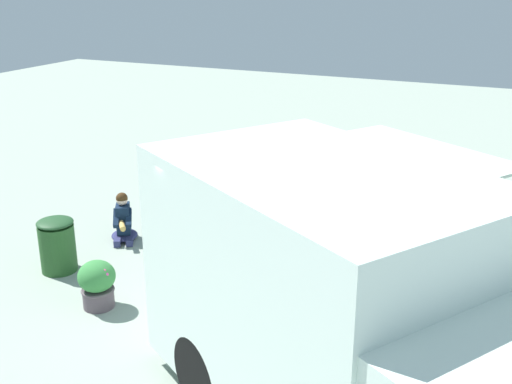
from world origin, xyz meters
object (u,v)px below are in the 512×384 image
(planter_flowering_far, at_px, (97,283))
(food_truck, at_px, (358,327))
(person_customer, at_px, (123,223))
(trash_bin, at_px, (57,244))
(planter_flowering_near, at_px, (356,193))

(planter_flowering_far, bearing_deg, food_truck, 74.91)
(person_customer, distance_m, planter_flowering_far, 2.26)
(food_truck, relative_size, trash_bin, 6.23)
(food_truck, height_order, trash_bin, food_truck)
(planter_flowering_near, relative_size, trash_bin, 0.92)
(planter_flowering_far, bearing_deg, trash_bin, -117.39)
(planter_flowering_near, bearing_deg, food_truck, 15.77)
(planter_flowering_far, height_order, trash_bin, trash_bin)
(food_truck, distance_m, trash_bin, 5.41)
(person_customer, bearing_deg, trash_bin, -8.40)
(person_customer, bearing_deg, food_truck, 58.00)
(planter_flowering_near, xyz_separation_m, trash_bin, (4.16, -3.43, 0.01))
(person_customer, distance_m, trash_bin, 1.39)
(person_customer, xyz_separation_m, planter_flowering_near, (-2.79, 3.22, 0.11))
(person_customer, height_order, planter_flowering_near, person_customer)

